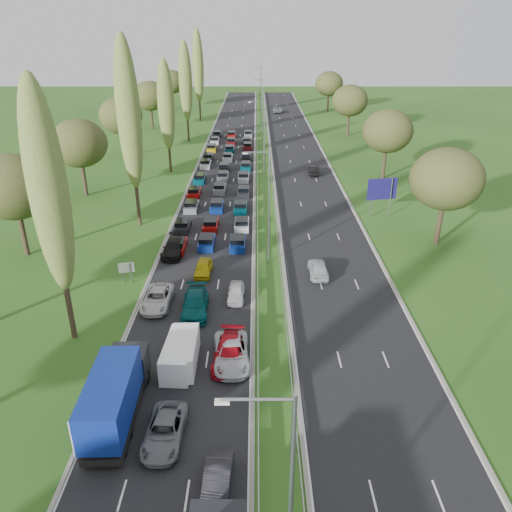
{
  "coord_description": "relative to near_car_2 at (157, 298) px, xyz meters",
  "views": [
    {
      "loc": [
        3.23,
        -4.86,
        22.98
      ],
      "look_at": [
        3.18,
        41.37,
        1.5
      ],
      "focal_mm": 35.0,
      "sensor_mm": 36.0,
      "label": 1
    }
  ],
  "objects": [
    {
      "name": "near_car_9",
      "position": [
        6.77,
        -19.6,
        -0.04
      ],
      "size": [
        1.68,
        4.23,
        1.37
      ],
      "primitive_type": "imported",
      "rotation": [
        0.0,
        0.0,
        -0.06
      ],
      "color": "black",
      "rests_on": "near_carriageway"
    },
    {
      "name": "far_car_0",
      "position": [
        15.08,
        6.02,
        0.05
      ],
      "size": [
        1.86,
        4.53,
        1.54
      ],
      "primitive_type": "imported",
      "rotation": [
        0.0,
        0.0,
        3.15
      ],
      "color": "#B4BBBF",
      "rests_on": "far_carriageway"
    },
    {
      "name": "near_car_6",
      "position": [
        3.33,
        -16.02,
        -0.03
      ],
      "size": [
        2.48,
        5.05,
        1.38
      ],
      "primitive_type": "imported",
      "rotation": [
        0.0,
        0.0,
        -0.04
      ],
      "color": "slate",
      "rests_on": "near_carriageway"
    },
    {
      "name": "traffic_queue_fill",
      "position": [
        3.39,
        43.14,
        -0.3
      ],
      "size": [
        9.1,
        66.78,
        0.8
      ],
      "color": "#A50C0A",
      "rests_on": "ground"
    },
    {
      "name": "near_car_11",
      "position": [
        6.81,
        -8.16,
        0.05
      ],
      "size": [
        2.58,
        5.49,
        1.55
      ],
      "primitive_type": "imported",
      "rotation": [
        0.0,
        0.0,
        -0.08
      ],
      "color": "#AE0A16",
      "rests_on": "near_carriageway"
    },
    {
      "name": "white_van_front",
      "position": [
        3.47,
        -8.29,
        0.3
      ],
      "size": [
        1.98,
        5.06,
        2.03
      ],
      "rotation": [
        0.0,
        0.0,
        0.01
      ],
      "color": "white",
      "rests_on": "near_carriageway"
    },
    {
      "name": "poplar_row",
      "position": [
        -5.86,
        34.2,
        11.64
      ],
      "size": [
        2.8,
        127.8,
        22.44
      ],
      "color": "#2D2116",
      "rests_on": "ground"
    },
    {
      "name": "direction_sign",
      "position": [
        25.04,
        22.92,
        2.83
      ],
      "size": [
        3.94,
        0.88,
        5.2
      ],
      "color": "gray",
      "rests_on": "ground"
    },
    {
      "name": "ground",
      "position": [
        10.14,
        46.03,
        -0.74
      ],
      "size": [
        260.0,
        260.0,
        0.0
      ],
      "primitive_type": "plane",
      "color": "#274E18",
      "rests_on": "ground"
    },
    {
      "name": "near_carriageway",
      "position": [
        3.39,
        48.53,
        -0.74
      ],
      "size": [
        10.5,
        215.0,
        0.04
      ],
      "primitive_type": "cube",
      "color": "black",
      "rests_on": "ground"
    },
    {
      "name": "lamp_columns",
      "position": [
        10.14,
        44.03,
        5.26
      ],
      "size": [
        0.18,
        140.18,
        12.0
      ],
      "color": "gray",
      "rests_on": "ground"
    },
    {
      "name": "far_car_2",
      "position": [
        15.01,
        109.12,
        0.06
      ],
      "size": [
        2.77,
        5.72,
        1.57
      ],
      "primitive_type": "imported",
      "rotation": [
        0.0,
        0.0,
        3.11
      ],
      "color": "gray",
      "rests_on": "far_carriageway"
    },
    {
      "name": "near_car_10",
      "position": [
        7.02,
        -8.24,
        0.06
      ],
      "size": [
        2.98,
        5.78,
        1.56
      ],
      "primitive_type": "imported",
      "rotation": [
        0.0,
        0.0,
        0.07
      ],
      "color": "silver",
      "rests_on": "near_carriageway"
    },
    {
      "name": "far_carriageway",
      "position": [
        16.89,
        48.53,
        -0.74
      ],
      "size": [
        10.5,
        215.0,
        0.04
      ],
      "primitive_type": "cube",
      "color": "black",
      "rests_on": "ground"
    },
    {
      "name": "near_car_7",
      "position": [
        3.51,
        -1.06,
        0.08
      ],
      "size": [
        2.49,
        5.64,
        1.61
      ],
      "primitive_type": "imported",
      "rotation": [
        0.0,
        0.0,
        0.04
      ],
      "color": "#044649",
      "rests_on": "near_carriageway"
    },
    {
      "name": "near_car_2",
      "position": [
        0.0,
        0.0,
        0.0
      ],
      "size": [
        2.5,
        5.25,
        1.44
      ],
      "primitive_type": "imported",
      "rotation": [
        0.0,
        0.0,
        -0.02
      ],
      "color": "silver",
      "rests_on": "near_carriageway"
    },
    {
      "name": "white_van_rear",
      "position": [
        3.24,
        -8.59,
        0.32
      ],
      "size": [
        2.02,
        5.15,
        2.07
      ],
      "rotation": [
        0.0,
        0.0,
        -0.05
      ],
      "color": "white",
      "rests_on": "near_carriageway"
    },
    {
      "name": "woodland_left",
      "position": [
        -16.36,
        28.66,
        6.94
      ],
      "size": [
        8.0,
        166.0,
        11.1
      ],
      "color": "#2D2116",
      "rests_on": "ground"
    },
    {
      "name": "near_car_12",
      "position": [
        6.99,
        1.25,
        -0.07
      ],
      "size": [
        1.58,
        3.83,
        1.3
      ],
      "primitive_type": "imported",
      "rotation": [
        0.0,
        0.0,
        -0.01
      ],
      "color": "silver",
      "rests_on": "near_carriageway"
    },
    {
      "name": "woodland_right",
      "position": [
        29.64,
        32.7,
        6.94
      ],
      "size": [
        8.0,
        153.0,
        11.1
      ],
      "color": "#2D2116",
      "rests_on": "ground"
    },
    {
      "name": "near_car_8",
      "position": [
        3.52,
        6.22,
        -0.04
      ],
      "size": [
        1.77,
        4.08,
        1.37
      ],
      "primitive_type": "imported",
      "rotation": [
        0.0,
        0.0,
        -0.04
      ],
      "color": "#B49F0C",
      "rests_on": "near_carriageway"
    },
    {
      "name": "blue_lorry",
      "position": [
        0.04,
        -14.13,
        1.24
      ],
      "size": [
        2.52,
        9.07,
        3.83
      ],
      "rotation": [
        0.0,
        0.0,
        0.03
      ],
      "color": "black",
      "rests_on": "near_carriageway"
    },
    {
      "name": "central_reservation",
      "position": [
        10.14,
        48.53,
        -0.19
      ],
      "size": [
        2.36,
        215.0,
        0.32
      ],
      "color": "gray",
      "rests_on": "ground"
    },
    {
      "name": "far_car_1",
      "position": [
        18.5,
        43.48,
        0.01
      ],
      "size": [
        1.57,
        4.46,
        1.47
      ],
      "primitive_type": "imported",
      "rotation": [
        0.0,
        0.0,
        3.14
      ],
      "color": "black",
      "rests_on": "far_carriageway"
    },
    {
      "name": "near_car_3",
      "position": [
        -0.23,
        11.15,
        0.05
      ],
      "size": [
        2.35,
        5.39,
        1.54
      ],
      "primitive_type": "imported",
      "rotation": [
        0.0,
        0.0,
        -0.04
      ],
      "color": "black",
      "rests_on": "near_carriageway"
    },
    {
      "name": "info_sign",
      "position": [
        -3.76,
        4.48,
        0.63
      ],
      "size": [
        1.48,
        0.45,
        2.1
      ],
      "color": "gray",
      "rests_on": "ground"
    }
  ]
}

